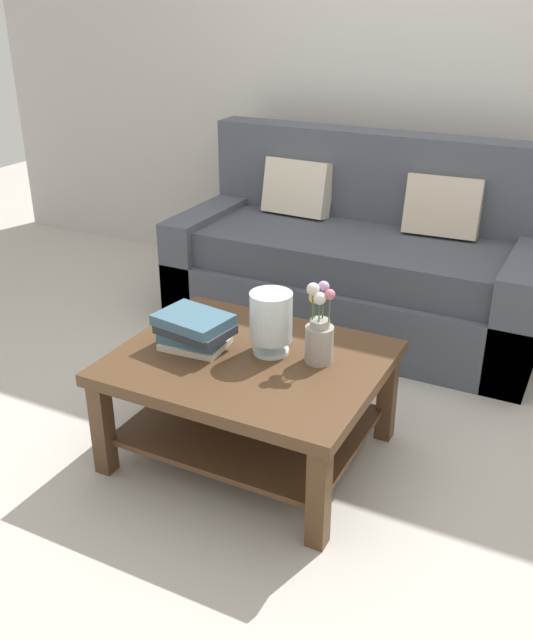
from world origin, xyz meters
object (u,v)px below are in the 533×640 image
object	(u,v)px
coffee_table	(250,384)
flower_pitcher	(319,333)
couch	(359,264)
book_stack_main	(194,330)
glass_hurricane_vase	(271,319)

from	to	relation	value
coffee_table	flower_pitcher	bearing A→B (deg)	19.78
coffee_table	couch	bearing A→B (deg)	92.41
coffee_table	book_stack_main	bearing A→B (deg)	-174.67
coffee_table	flower_pitcher	size ratio (longest dim) A/B	3.14
book_stack_main	glass_hurricane_vase	bearing A→B (deg)	18.13
coffee_table	book_stack_main	xyz separation A→B (m)	(-0.24, -0.02, 0.20)
couch	book_stack_main	size ratio (longest dim) A/B	6.39
coffee_table	glass_hurricane_vase	bearing A→B (deg)	53.73
couch	coffee_table	world-z (taller)	couch
couch	glass_hurricane_vase	size ratio (longest dim) A/B	7.92
couch	flower_pitcher	size ratio (longest dim) A/B	6.16
glass_hurricane_vase	flower_pitcher	bearing A→B (deg)	4.73
couch	book_stack_main	world-z (taller)	couch
couch	book_stack_main	bearing A→B (deg)	-97.23
couch	glass_hurricane_vase	distance (m)	1.38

